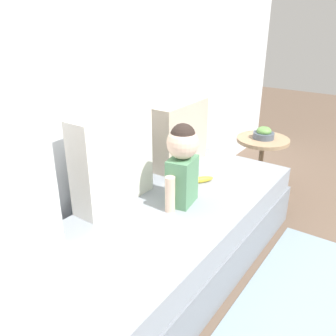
{
  "coord_description": "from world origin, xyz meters",
  "views": [
    {
      "loc": [
        -1.33,
        -1.01,
        1.46
      ],
      "look_at": [
        0.1,
        0.0,
        0.69
      ],
      "focal_mm": 38.2,
      "sensor_mm": 36.0,
      "label": 1
    }
  ],
  "objects_px": {
    "throw_pillow_right": "(180,134)",
    "toddler": "(182,161)",
    "banana": "(201,180)",
    "fruit_bowl": "(264,134)",
    "throw_pillow_center": "(113,159)",
    "couch": "(157,250)",
    "side_table": "(262,150)",
    "throw_pillow_left": "(0,208)"
  },
  "relations": [
    {
      "from": "couch",
      "to": "side_table",
      "type": "bearing_deg",
      "value": -1.48
    },
    {
      "from": "banana",
      "to": "fruit_bowl",
      "type": "relative_size",
      "value": 0.98
    },
    {
      "from": "couch",
      "to": "throw_pillow_left",
      "type": "relative_size",
      "value": 4.02
    },
    {
      "from": "throw_pillow_left",
      "to": "fruit_bowl",
      "type": "bearing_deg",
      "value": -9.12
    },
    {
      "from": "throw_pillow_center",
      "to": "toddler",
      "type": "bearing_deg",
      "value": -57.52
    },
    {
      "from": "throw_pillow_left",
      "to": "side_table",
      "type": "distance_m",
      "value": 2.17
    },
    {
      "from": "throw_pillow_left",
      "to": "side_table",
      "type": "relative_size",
      "value": 1.13
    },
    {
      "from": "throw_pillow_center",
      "to": "throw_pillow_right",
      "type": "height_order",
      "value": "throw_pillow_center"
    },
    {
      "from": "throw_pillow_right",
      "to": "throw_pillow_left",
      "type": "bearing_deg",
      "value": 180.0
    },
    {
      "from": "toddler",
      "to": "throw_pillow_right",
      "type": "bearing_deg",
      "value": 34.69
    },
    {
      "from": "couch",
      "to": "throw_pillow_center",
      "type": "xyz_separation_m",
      "value": [
        0.0,
        0.3,
        0.49
      ]
    },
    {
      "from": "throw_pillow_center",
      "to": "throw_pillow_right",
      "type": "distance_m",
      "value": 0.68
    },
    {
      "from": "throw_pillow_left",
      "to": "toddler",
      "type": "relative_size",
      "value": 1.15
    },
    {
      "from": "couch",
      "to": "toddler",
      "type": "bearing_deg",
      "value": -6.77
    },
    {
      "from": "throw_pillow_center",
      "to": "toddler",
      "type": "height_order",
      "value": "throw_pillow_center"
    },
    {
      "from": "throw_pillow_center",
      "to": "toddler",
      "type": "distance_m",
      "value": 0.39
    },
    {
      "from": "throw_pillow_left",
      "to": "banana",
      "type": "distance_m",
      "value": 1.24
    },
    {
      "from": "throw_pillow_center",
      "to": "fruit_bowl",
      "type": "relative_size",
      "value": 3.06
    },
    {
      "from": "couch",
      "to": "throw_pillow_center",
      "type": "distance_m",
      "value": 0.57
    },
    {
      "from": "throw_pillow_right",
      "to": "toddler",
      "type": "distance_m",
      "value": 0.58
    },
    {
      "from": "throw_pillow_right",
      "to": "banana",
      "type": "distance_m",
      "value": 0.4
    },
    {
      "from": "throw_pillow_center",
      "to": "side_table",
      "type": "distance_m",
      "value": 1.51
    },
    {
      "from": "couch",
      "to": "throw_pillow_right",
      "type": "relative_size",
      "value": 4.42
    },
    {
      "from": "throw_pillow_left",
      "to": "toddler",
      "type": "xyz_separation_m",
      "value": [
        0.89,
        -0.33,
        -0.01
      ]
    },
    {
      "from": "side_table",
      "to": "fruit_bowl",
      "type": "distance_m",
      "value": 0.15
    },
    {
      "from": "side_table",
      "to": "throw_pillow_center",
      "type": "bearing_deg",
      "value": 166.68
    },
    {
      "from": "couch",
      "to": "toddler",
      "type": "distance_m",
      "value": 0.53
    },
    {
      "from": "throw_pillow_right",
      "to": "banana",
      "type": "height_order",
      "value": "throw_pillow_right"
    },
    {
      "from": "banana",
      "to": "side_table",
      "type": "bearing_deg",
      "value": -3.25
    },
    {
      "from": "couch",
      "to": "toddler",
      "type": "relative_size",
      "value": 4.61
    },
    {
      "from": "throw_pillow_center",
      "to": "banana",
      "type": "relative_size",
      "value": 3.13
    },
    {
      "from": "banana",
      "to": "throw_pillow_left",
      "type": "bearing_deg",
      "value": 166.37
    },
    {
      "from": "throw_pillow_left",
      "to": "banana",
      "type": "relative_size",
      "value": 3.22
    },
    {
      "from": "banana",
      "to": "side_table",
      "type": "relative_size",
      "value": 0.35
    },
    {
      "from": "throw_pillow_left",
      "to": "throw_pillow_right",
      "type": "xyz_separation_m",
      "value": [
        1.36,
        0.0,
        -0.05
      ]
    },
    {
      "from": "couch",
      "to": "fruit_bowl",
      "type": "height_order",
      "value": "fruit_bowl"
    },
    {
      "from": "throw_pillow_center",
      "to": "side_table",
      "type": "height_order",
      "value": "throw_pillow_center"
    },
    {
      "from": "couch",
      "to": "throw_pillow_left",
      "type": "bearing_deg",
      "value": 156.05
    },
    {
      "from": "couch",
      "to": "throw_pillow_left",
      "type": "xyz_separation_m",
      "value": [
        -0.68,
        0.3,
        0.5
      ]
    },
    {
      "from": "throw_pillow_center",
      "to": "side_table",
      "type": "relative_size",
      "value": 1.09
    },
    {
      "from": "toddler",
      "to": "throw_pillow_left",
      "type": "bearing_deg",
      "value": 159.8
    },
    {
      "from": "fruit_bowl",
      "to": "banana",
      "type": "bearing_deg",
      "value": 176.75
    }
  ]
}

